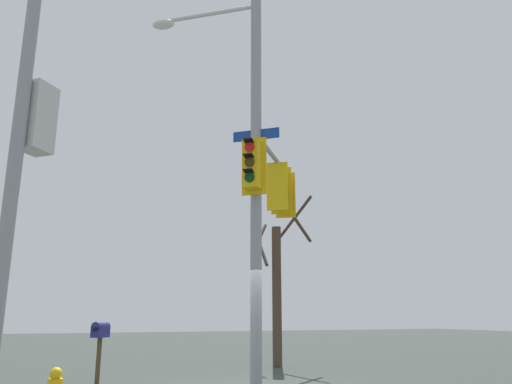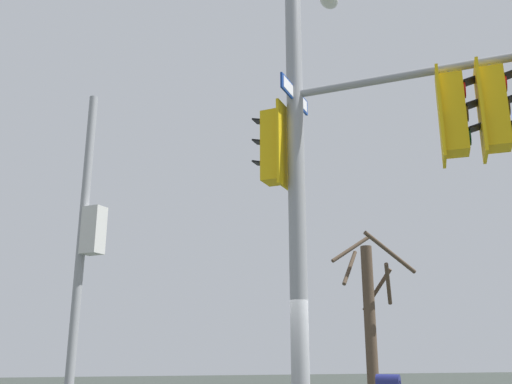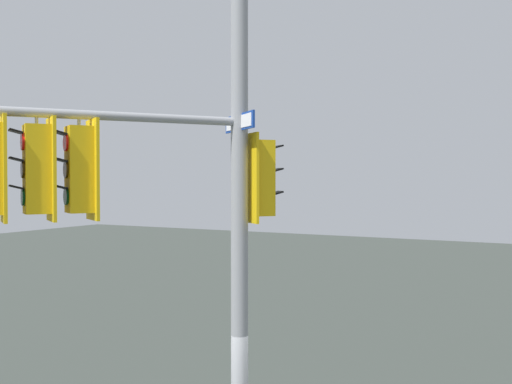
# 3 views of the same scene
# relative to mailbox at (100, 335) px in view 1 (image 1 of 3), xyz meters

# --- Properties ---
(main_signal_pole_assembly) EXTENTS (3.99, 4.92, 9.36)m
(main_signal_pole_assembly) POSITION_rel_mailbox_xyz_m (1.93, 3.40, 3.91)
(main_signal_pole_assembly) COLOR gray
(main_signal_pole_assembly) RESTS_ON ground
(secondary_pole_assembly) EXTENTS (0.58, 0.54, 7.26)m
(secondary_pole_assembly) POSITION_rel_mailbox_xyz_m (5.80, -1.66, 2.73)
(secondary_pole_assembly) COLOR gray
(secondary_pole_assembly) RESTS_ON ground
(mailbox) EXTENTS (0.49, 0.47, 1.41)m
(mailbox) POSITION_rel_mailbox_xyz_m (0.00, 0.00, 0.00)
(mailbox) COLOR #4C3823
(mailbox) RESTS_ON ground
(bare_tree_across_street) EXTENTS (2.27, 1.96, 5.49)m
(bare_tree_across_street) POSITION_rel_mailbox_xyz_m (-2.15, 5.58, 1.45)
(bare_tree_across_street) COLOR #443529
(bare_tree_across_street) RESTS_ON ground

